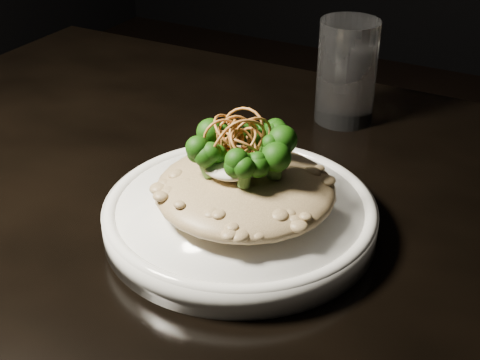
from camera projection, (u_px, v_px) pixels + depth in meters
name	position (u px, v px, depth m)	size (l,w,h in m)	color
table	(231.00, 276.00, 0.72)	(1.10, 0.80, 0.75)	black
plate	(240.00, 217.00, 0.65)	(0.26, 0.26, 0.03)	white
risotto	(245.00, 189.00, 0.63)	(0.17, 0.17, 0.04)	brown
broccoli	(244.00, 149.00, 0.61)	(0.11, 0.11, 0.04)	black
cheese	(233.00, 164.00, 0.62)	(0.06, 0.06, 0.02)	white
shallots	(236.00, 138.00, 0.61)	(0.05, 0.05, 0.03)	brown
drinking_glass	(347.00, 72.00, 0.83)	(0.07, 0.07, 0.13)	white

